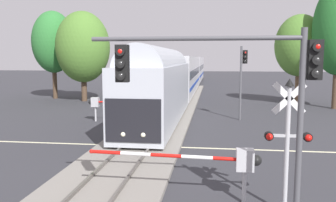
# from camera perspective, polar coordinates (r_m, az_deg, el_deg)

# --- Properties ---
(ground_plane) EXTENTS (220.00, 220.00, 0.00)m
(ground_plane) POSITION_cam_1_polar(r_m,az_deg,el_deg) (18.95, -4.50, -7.36)
(ground_plane) COLOR #333338
(road_centre_stripe) EXTENTS (44.00, 0.20, 0.01)m
(road_centre_stripe) POSITION_cam_1_polar(r_m,az_deg,el_deg) (18.95, -4.50, -7.34)
(road_centre_stripe) COLOR beige
(road_centre_stripe) RESTS_ON ground
(railway_track) EXTENTS (4.40, 80.00, 0.32)m
(railway_track) POSITION_cam_1_polar(r_m,az_deg,el_deg) (18.92, -4.51, -7.08)
(railway_track) COLOR gray
(railway_track) RESTS_ON ground
(commuter_train) EXTENTS (3.04, 65.37, 5.16)m
(commuter_train) POSITION_cam_1_polar(r_m,az_deg,el_deg) (47.18, 2.78, 4.61)
(commuter_train) COLOR #B2B7C1
(commuter_train) RESTS_ON railway_track
(crossing_gate_near) EXTENTS (5.72, 0.40, 1.80)m
(crossing_gate_near) POSITION_cam_1_polar(r_m,az_deg,el_deg) (11.58, 9.38, -9.62)
(crossing_gate_near) COLOR #B7B7BC
(crossing_gate_near) RESTS_ON ground
(crossing_signal_mast) EXTENTS (1.36, 0.44, 4.11)m
(crossing_signal_mast) POSITION_cam_1_polar(r_m,az_deg,el_deg) (10.93, 19.01, -4.93)
(crossing_signal_mast) COLOR #B2B2B7
(crossing_signal_mast) RESTS_ON ground
(crossing_gate_far) EXTENTS (5.83, 0.40, 1.80)m
(crossing_gate_far) POSITION_cam_1_polar(r_m,az_deg,el_deg) (26.29, -10.49, -0.26)
(crossing_gate_far) COLOR #B7B7BC
(crossing_gate_far) RESTS_ON ground
(traffic_signal_far_side) EXTENTS (0.53, 0.38, 5.60)m
(traffic_signal_far_side) POSITION_cam_1_polar(r_m,az_deg,el_deg) (26.83, 12.14, 4.83)
(traffic_signal_far_side) COLOR #4C4C51
(traffic_signal_far_side) RESTS_ON ground
(traffic_signal_near_right) EXTENTS (5.93, 0.38, 5.45)m
(traffic_signal_near_right) POSITION_cam_1_polar(r_m,az_deg,el_deg) (9.16, 11.11, 3.50)
(traffic_signal_near_right) COLOR #4C4C51
(traffic_signal_near_right) RESTS_ON ground
(oak_behind_train) EXTENTS (5.80, 5.80, 9.73)m
(oak_behind_train) POSITION_cam_1_polar(r_m,az_deg,el_deg) (39.25, -13.75, 8.55)
(oak_behind_train) COLOR #4C3828
(oak_behind_train) RESTS_ON ground
(oak_far_right) EXTENTS (4.92, 4.92, 9.09)m
(oak_far_right) POSITION_cam_1_polar(r_m,az_deg,el_deg) (38.04, 20.73, 8.45)
(oak_far_right) COLOR brown
(oak_far_right) RESTS_ON ground
(pine_left_background) EXTENTS (4.80, 4.80, 10.09)m
(pine_left_background) POSITION_cam_1_polar(r_m,az_deg,el_deg) (42.79, -18.26, 9.11)
(pine_left_background) COLOR #4C3828
(pine_left_background) RESTS_ON ground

